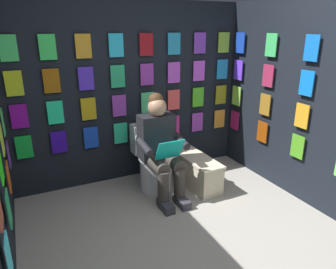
{
  "coord_description": "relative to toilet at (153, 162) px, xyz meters",
  "views": [
    {
      "loc": [
        1.25,
        1.55,
        1.88
      ],
      "look_at": [
        -0.04,
        -1.14,
        0.85
      ],
      "focal_mm": 33.62,
      "sensor_mm": 36.0,
      "label": 1
    }
  ],
  "objects": [
    {
      "name": "person_reading",
      "position": [
        -0.0,
        0.23,
        0.27
      ],
      "size": [
        0.53,
        0.68,
        1.19
      ],
      "rotation": [
        0.0,
        0.0,
        0.01
      ],
      "color": "black",
      "rests_on": "ground"
    },
    {
      "name": "display_wall_back",
      "position": [
        0.09,
        -0.45,
        0.76
      ],
      "size": [
        3.06,
        0.14,
        2.18
      ],
      "color": "black",
      "rests_on": "ground"
    },
    {
      "name": "display_wall_left",
      "position": [
        -1.43,
        0.63,
        0.76
      ],
      "size": [
        0.14,
        2.08,
        2.18
      ],
      "color": "black",
      "rests_on": "ground"
    },
    {
      "name": "comic_longbox_near",
      "position": [
        -0.49,
        0.2,
        -0.14
      ],
      "size": [
        0.32,
        0.8,
        0.37
      ],
      "rotation": [
        0.0,
        0.0,
        0.03
      ],
      "color": "beige",
      "rests_on": "ground"
    },
    {
      "name": "toilet",
      "position": [
        0.0,
        0.0,
        0.0
      ],
      "size": [
        0.41,
        0.56,
        0.77
      ],
      "rotation": [
        0.0,
        0.0,
        0.01
      ],
      "color": "white",
      "rests_on": "ground"
    }
  ]
}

